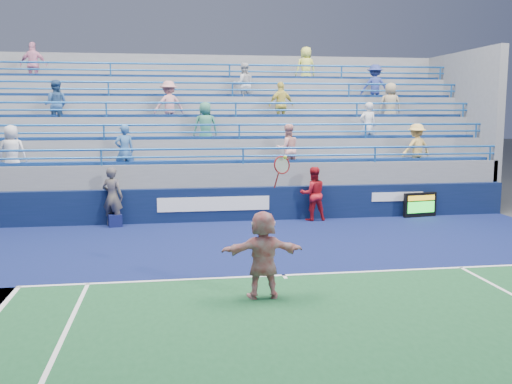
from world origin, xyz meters
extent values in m
plane|color=#333538|center=(0.00, 0.00, 0.00)|extent=(120.00, 120.00, 0.00)
cube|color=#0E1B48|center=(0.00, 2.20, 0.01)|extent=(18.00, 8.40, 0.02)
cube|color=white|center=(0.00, 0.00, 0.02)|extent=(11.00, 0.10, 0.01)
cube|color=white|center=(0.00, -0.10, 0.02)|extent=(0.08, 0.30, 0.01)
cube|color=#091634|center=(0.00, 6.50, 0.55)|extent=(18.00, 0.30, 1.10)
cube|color=white|center=(-1.00, 6.34, 0.60)|extent=(3.60, 0.02, 0.45)
cube|color=white|center=(5.20, 6.34, 0.70)|extent=(1.80, 0.02, 0.30)
cube|color=slate|center=(0.00, 9.45, 0.55)|extent=(18.00, 5.60, 1.10)
cube|color=slate|center=(0.00, 9.45, 0.93)|extent=(18.00, 5.60, 1.85)
cube|color=navy|center=(0.00, 7.10, 1.90)|extent=(17.40, 0.45, 0.10)
cylinder|color=#1F5EAC|center=(0.00, 6.70, 2.35)|extent=(18.00, 0.07, 0.07)
cube|color=slate|center=(0.00, 9.95, 1.30)|extent=(18.00, 4.60, 2.60)
cube|color=navy|center=(0.00, 8.10, 2.65)|extent=(17.40, 0.45, 0.10)
cylinder|color=#1F5EAC|center=(0.00, 7.70, 3.10)|extent=(18.00, 0.07, 0.07)
cube|color=slate|center=(0.00, 10.45, 1.68)|extent=(18.00, 3.60, 3.35)
cube|color=navy|center=(0.00, 9.10, 3.40)|extent=(17.40, 0.45, 0.10)
cylinder|color=#1F5EAC|center=(0.00, 8.70, 3.85)|extent=(18.00, 0.07, 0.07)
cube|color=slate|center=(0.00, 10.95, 2.05)|extent=(18.00, 2.60, 4.10)
cube|color=navy|center=(0.00, 10.10, 4.15)|extent=(17.40, 0.45, 0.10)
cylinder|color=#1F5EAC|center=(0.00, 9.70, 4.60)|extent=(18.00, 0.07, 0.07)
cube|color=slate|center=(0.00, 11.45, 2.42)|extent=(18.00, 1.60, 4.85)
cube|color=navy|center=(0.00, 11.10, 4.90)|extent=(17.40, 0.45, 0.10)
cylinder|color=#1F5EAC|center=(0.00, 10.70, 5.35)|extent=(18.00, 0.07, 0.07)
imported|color=silver|center=(-7.26, 7.10, 2.28)|extent=(0.85, 0.58, 1.70)
imported|color=tan|center=(5.94, 9.10, 3.78)|extent=(0.89, 0.64, 1.70)
imported|color=#F4BF5E|center=(6.14, 7.10, 2.28)|extent=(1.21, 0.85, 1.70)
imported|color=#D4898B|center=(-2.35, 9.10, 3.78)|extent=(1.24, 0.93, 1.70)
imported|color=#E8EE5C|center=(3.13, 11.10, 5.28)|extent=(0.90, 0.65, 1.70)
imported|color=#EF9BC0|center=(-7.34, 11.10, 5.28)|extent=(1.01, 0.45, 1.70)
imported|color=#E8D55A|center=(1.73, 9.10, 3.78)|extent=(1.07, 0.68, 1.70)
imported|color=silver|center=(4.72, 8.10, 3.03)|extent=(0.65, 0.46, 1.70)
imported|color=navy|center=(5.69, 10.10, 4.53)|extent=(1.19, 0.82, 1.70)
imported|color=silver|center=(0.47, 10.10, 4.53)|extent=(0.89, 0.73, 1.70)
imported|color=#F1A49C|center=(1.56, 7.10, 2.28)|extent=(0.92, 0.76, 1.70)
imported|color=#2D5287|center=(-6.24, 9.10, 3.78)|extent=(0.88, 0.72, 1.70)
imported|color=#315C94|center=(-3.81, 7.10, 2.28)|extent=(0.71, 0.56, 1.70)
imported|color=#377B61|center=(-1.13, 8.10, 3.03)|extent=(0.87, 0.60, 1.70)
cube|color=black|center=(5.95, 6.20, 0.42)|extent=(1.21, 0.33, 0.84)
cube|color=gold|center=(5.95, 6.12, 0.67)|extent=(1.03, 0.02, 0.17)
cube|color=#19E533|center=(5.95, 6.12, 0.36)|extent=(1.03, 0.02, 0.38)
cube|color=#0D1342|center=(-4.09, 6.07, 0.20)|extent=(0.47, 0.47, 0.39)
cube|color=#0D1342|center=(-4.09, 6.24, 0.55)|extent=(0.40, 0.13, 0.31)
imported|color=silver|center=(-0.68, -1.36, 0.85)|extent=(1.58, 0.53, 1.69)
torus|color=#A01315|center=(-0.33, -1.36, 2.54)|extent=(0.35, 0.20, 0.34)
cylinder|color=#A01315|center=(-0.43, -1.36, 2.26)|extent=(0.08, 0.19, 0.31)
sphere|color=yellow|center=(-0.28, -1.41, 2.69)|extent=(0.07, 0.07, 0.07)
imported|color=#131536|center=(-4.15, 6.15, 0.93)|extent=(0.80, 0.68, 1.86)
imported|color=#AA131C|center=(2.22, 6.16, 0.88)|extent=(0.88, 0.70, 1.77)
camera|label=1|loc=(-2.40, -11.71, 3.50)|focal=40.00mm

